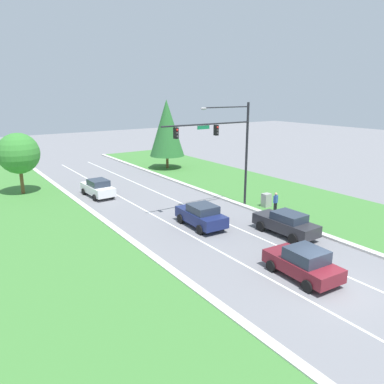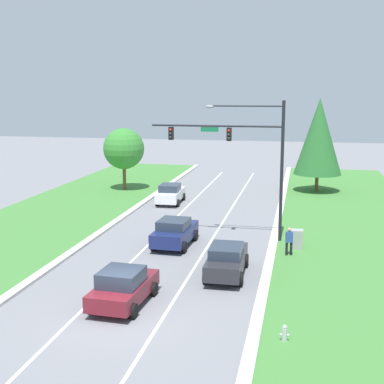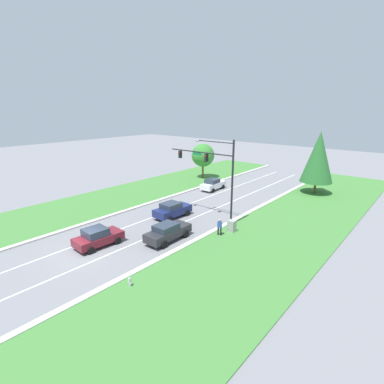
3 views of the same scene
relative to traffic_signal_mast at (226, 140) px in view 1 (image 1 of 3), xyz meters
The scene contains 14 objects.
ground_plane 14.49m from the traffic_signal_mast, 106.39° to the right, with size 160.00×160.00×0.00m, color slate.
curb_strip_left 16.83m from the traffic_signal_mast, 126.39° to the right, with size 0.50×90.00×0.15m.
grass_verge_left 20.25m from the traffic_signal_mast, 138.96° to the right, with size 10.00×90.00×0.08m.
lane_stripe_inner_left 15.05m from the traffic_signal_mast, 113.52° to the right, with size 0.14×81.00×0.01m.
lane_stripe_inner_right 14.13m from the traffic_signal_mast, 98.69° to the right, with size 0.14×81.00×0.01m.
traffic_signal_mast is the anchor object (origin of this frame).
burgundy_sedan 13.09m from the traffic_signal_mast, 109.24° to the right, with size 2.29×4.23×1.66m.
charcoal_sedan 8.36m from the traffic_signal_mast, 90.95° to the right, with size 2.00×4.67×1.63m.
white_sedan 13.14m from the traffic_signal_mast, 126.20° to the left, with size 2.08×4.38×1.64m.
navy_sedan 6.64m from the traffic_signal_mast, 150.99° to the right, with size 2.24×4.40×1.68m.
utility_cabinet 6.31m from the traffic_signal_mast, 24.30° to the right, with size 0.70×0.60×1.21m.
pedestrian 6.34m from the traffic_signal_mast, 45.36° to the right, with size 0.42×0.31×1.69m.
conifer_near_right_tree 18.11m from the traffic_signal_mast, 74.55° to the left, with size 4.32×4.32×8.60m.
oak_near_left_tree 19.57m from the traffic_signal_mast, 131.26° to the left, with size 3.81×3.81×5.85m.
Camera 1 is at (-15.15, -10.26, 9.49)m, focal length 35.00 mm.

